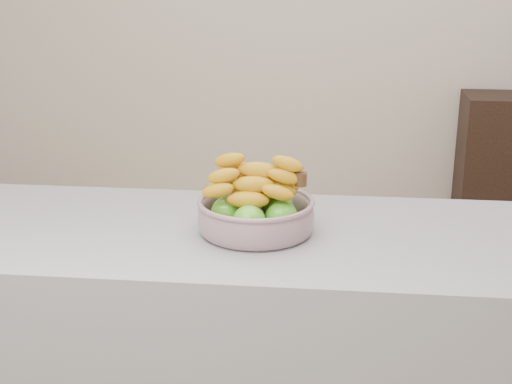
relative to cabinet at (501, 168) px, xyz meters
The scene contains 2 objects.
cabinet is the anchor object (origin of this frame).
fruit_bowl 2.68m from the cabinet, 115.28° to the right, with size 0.28×0.28×0.17m.
Camera 1 is at (0.13, -2.18, 1.52)m, focal length 50.00 mm.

